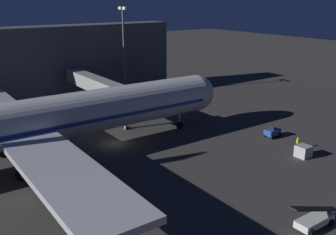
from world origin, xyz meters
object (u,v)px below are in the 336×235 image
at_px(belt_loader, 315,219).
at_px(pushback_tug, 272,132).
at_px(baggage_container_near_belt, 303,151).
at_px(ground_crew_near_nose_gear, 298,143).
at_px(apron_floodlight_mast, 124,46).
at_px(traffic_cone_nose_starboard, 197,118).
at_px(traffic_cone_nose_port, 213,124).
at_px(jet_bridge, 103,87).
at_px(airliner_at_gate, 27,124).

distance_m(belt_loader, pushback_tug, 25.06).
height_order(baggage_container_near_belt, ground_crew_near_nose_gear, ground_crew_near_nose_gear).
xyz_separation_m(apron_floodlight_mast, ground_crew_near_nose_gear, (-42.64, -4.39, -10.05)).
distance_m(apron_floodlight_mast, traffic_cone_nose_starboard, 25.70).
distance_m(pushback_tug, traffic_cone_nose_port, 10.25).
bearing_deg(baggage_container_near_belt, apron_floodlight_mast, 3.33).
relative_size(apron_floodlight_mast, baggage_container_near_belt, 10.58).
bearing_deg(apron_floodlight_mast, jet_bridge, 137.34).
height_order(airliner_at_gate, jet_bridge, airliner_at_gate).
distance_m(airliner_at_gate, apron_floodlight_mast, 38.67).
bearing_deg(traffic_cone_nose_port, ground_crew_near_nose_gear, -169.12).
bearing_deg(traffic_cone_nose_starboard, pushback_tug, -164.10).
height_order(ground_crew_near_nose_gear, traffic_cone_nose_port, ground_crew_near_nose_gear).
relative_size(jet_bridge, belt_loader, 3.38).
height_order(jet_bridge, ground_crew_near_nose_gear, jet_bridge).
bearing_deg(traffic_cone_nose_port, belt_loader, 156.27).
bearing_deg(traffic_cone_nose_starboard, apron_floodlight_mast, 3.74).
bearing_deg(jet_bridge, baggage_container_near_belt, -156.68).
xyz_separation_m(baggage_container_near_belt, traffic_cone_nose_starboard, (21.63, 1.09, -0.54)).
distance_m(airliner_at_gate, baggage_container_near_belt, 37.02).
xyz_separation_m(pushback_tug, ground_crew_near_nose_gear, (-5.49, 1.07, 0.19)).
height_order(belt_loader, ground_crew_near_nose_gear, belt_loader).
relative_size(jet_bridge, traffic_cone_nose_port, 44.95).
height_order(apron_floodlight_mast, belt_loader, apron_floodlight_mast).
xyz_separation_m(apron_floodlight_mast, belt_loader, (-56.08, 10.95, -10.18)).
bearing_deg(airliner_at_gate, jet_bridge, -52.57).
relative_size(airliner_at_gate, ground_crew_near_nose_gear, 35.53).
bearing_deg(jet_bridge, ground_crew_near_nose_gear, -152.40).
relative_size(apron_floodlight_mast, pushback_tug, 7.88).
distance_m(apron_floodlight_mast, belt_loader, 58.04).
xyz_separation_m(jet_bridge, ground_crew_near_nose_gear, (-30.25, -15.81, -4.66)).
relative_size(baggage_container_near_belt, traffic_cone_nose_starboard, 3.29).
distance_m(jet_bridge, traffic_cone_nose_port, 20.75).
bearing_deg(apron_floodlight_mast, traffic_cone_nose_port, -176.86).
height_order(apron_floodlight_mast, traffic_cone_nose_port, apron_floodlight_mast).
relative_size(pushback_tug, traffic_cone_nose_starboard, 4.41).
height_order(airliner_at_gate, apron_floodlight_mast, apron_floodlight_mast).
distance_m(jet_bridge, apron_floodlight_mast, 17.69).
bearing_deg(pushback_tug, traffic_cone_nose_port, 22.66).
relative_size(airliner_at_gate, belt_loader, 8.58).
xyz_separation_m(airliner_at_gate, traffic_cone_nose_port, (-2.20, -30.07, -5.24)).
distance_m(jet_bridge, belt_loader, 43.96).
relative_size(belt_loader, traffic_cone_nose_port, 13.29).
distance_m(ground_crew_near_nose_gear, traffic_cone_nose_port, 15.23).
bearing_deg(traffic_cone_nose_port, baggage_container_near_belt, -176.38).
bearing_deg(traffic_cone_nose_starboard, belt_loader, 159.17).
bearing_deg(airliner_at_gate, apron_floodlight_mast, -48.23).
xyz_separation_m(jet_bridge, traffic_cone_nose_port, (-15.31, -12.94, -5.36)).
relative_size(belt_loader, ground_crew_near_nose_gear, 4.14).
xyz_separation_m(jet_bridge, apron_floodlight_mast, (12.39, -11.42, 5.38)).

